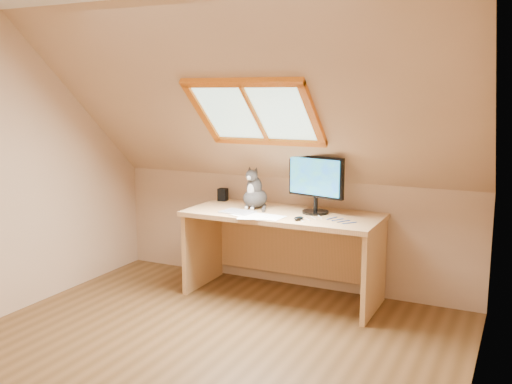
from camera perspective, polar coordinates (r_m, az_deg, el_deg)
The scene contains 10 objects.
ground at distance 4.02m, azimuth -6.84°, elevation -16.36°, with size 3.50×3.50×0.00m, color brown.
room_shell at distance 3.55m, azimuth -8.13°, elevation 4.24°, with size 3.52×3.52×2.41m.
desk at distance 5.00m, azimuth 3.02°, elevation -4.48°, with size 1.67×0.73×0.76m.
monitor at distance 4.83m, azimuth 5.99°, elevation 1.14°, with size 0.52×0.22×0.49m.
cat at distance 5.04m, azimuth -0.14°, elevation -0.11°, with size 0.23×0.27×0.38m.
desk_speaker at distance 5.41m, azimuth -3.33°, elevation -0.26°, with size 0.08×0.08×0.12m, color black.
graphics_tablet at distance 4.88m, azimuth -1.84°, elevation -2.01°, with size 0.28×0.20×0.01m, color #B2B2B7.
mouse at distance 4.60m, azimuth 4.30°, elevation -2.64°, with size 0.05×0.10×0.03m, color black.
papers at distance 4.69m, azimuth 0.39°, elevation -2.51°, with size 0.35×0.30×0.01m.
cables at distance 4.62m, azimuth 7.26°, elevation -2.77°, with size 0.51×0.26×0.01m.
Camera 1 is at (1.97, -3.02, 1.77)m, focal length 40.00 mm.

